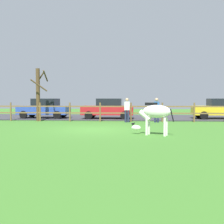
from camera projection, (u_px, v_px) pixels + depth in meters
The scene contains 11 objects.
ground_plane at pixel (94, 129), 13.95m from camera, with size 60.00×60.00×0.00m, color #3D7528.
parking_asphalt at pixel (109, 117), 23.21m from camera, with size 28.00×7.40×0.05m, color #38383D.
paddock_fence at pixel (100, 111), 18.91m from camera, with size 21.58×0.11×1.32m.
bare_tree at pixel (38, 93), 19.28m from camera, with size 1.08×1.41×3.74m.
zebra at pixel (155, 114), 11.71m from camera, with size 1.83×1.00×1.41m.
crow_on_grass at pixel (133, 124), 15.80m from camera, with size 0.22×0.10×0.20m.
parked_car_blue at pixel (44, 108), 21.81m from camera, with size 4.04×1.96×1.56m.
parked_car_red at pixel (108, 108), 21.18m from camera, with size 4.04×1.96×1.56m.
parked_car_yellow at pixel (220, 108), 20.93m from camera, with size 4.02×1.91×1.56m.
visitor_left_of_tree at pixel (157, 109), 18.16m from camera, with size 0.38×0.26×1.64m.
visitor_right_of_tree at pixel (127, 109), 18.25m from camera, with size 0.36×0.22×1.64m.
Camera 1 is at (2.00, -13.78, 1.56)m, focal length 43.54 mm.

